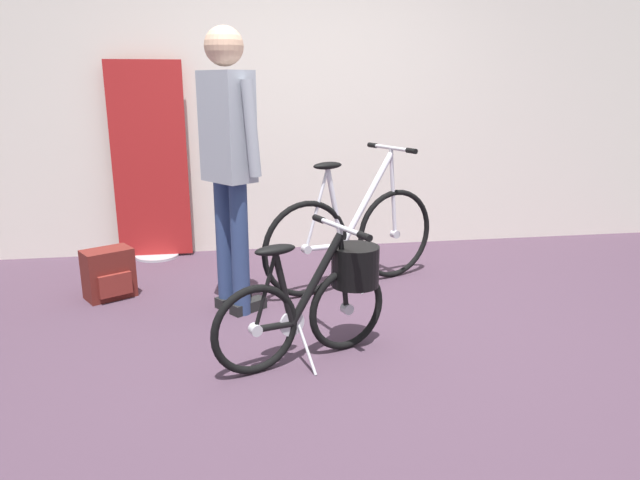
{
  "coord_description": "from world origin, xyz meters",
  "views": [
    {
      "loc": [
        -0.6,
        -2.91,
        1.42
      ],
      "look_at": [
        -0.1,
        0.26,
        0.55
      ],
      "focal_mm": 32.2,
      "sensor_mm": 36.0,
      "label": 1
    }
  ],
  "objects": [
    {
      "name": "ground_plane",
      "position": [
        0.0,
        0.0,
        0.0
      ],
      "size": [
        7.0,
        7.0,
        0.0
      ],
      "primitive_type": "plane",
      "color": "#473342"
    },
    {
      "name": "back_wall",
      "position": [
        0.0,
        2.09,
        1.32
      ],
      "size": [
        7.0,
        0.1,
        2.64
      ],
      "primitive_type": "cube",
      "color": "silver",
      "rests_on": "ground_plane"
    },
    {
      "name": "floor_banner_stand",
      "position": [
        -1.25,
        1.94,
        0.72
      ],
      "size": [
        0.6,
        0.36,
        1.61
      ],
      "color": "#B7B7BC",
      "rests_on": "ground_plane"
    },
    {
      "name": "folding_bike_foreground",
      "position": [
        -0.14,
        -0.1,
        0.36
      ],
      "size": [
        0.96,
        0.55,
        0.73
      ],
      "color": "black",
      "rests_on": "ground_plane"
    },
    {
      "name": "display_bike_left",
      "position": [
        0.24,
        0.96,
        0.38
      ],
      "size": [
        1.35,
        0.68,
        1.0
      ],
      "color": "black",
      "rests_on": "ground_plane"
    },
    {
      "name": "visitor_near_wall",
      "position": [
        -0.61,
        0.63,
        1.01
      ],
      "size": [
        0.39,
        0.44,
        1.75
      ],
      "color": "navy",
      "rests_on": "ground_plane"
    },
    {
      "name": "backpack_on_floor",
      "position": [
        -1.45,
        0.99,
        0.17
      ],
      "size": [
        0.37,
        0.33,
        0.34
      ],
      "color": "maroon",
      "rests_on": "ground_plane"
    }
  ]
}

